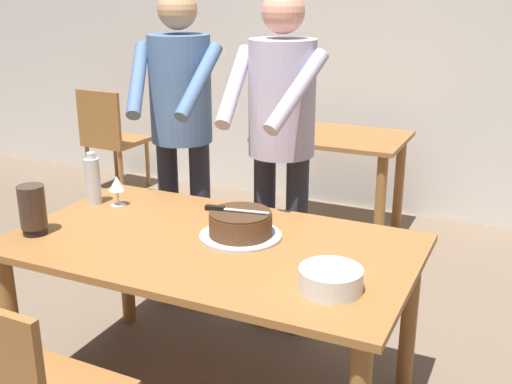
% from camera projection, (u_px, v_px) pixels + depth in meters
% --- Properties ---
extents(back_wall, '(10.00, 0.12, 2.70)m').
position_uv_depth(back_wall, '(387.00, 38.00, 4.72)').
color(back_wall, silver).
rests_on(back_wall, ground_plane).
extents(main_dining_table, '(1.63, 0.94, 0.75)m').
position_uv_depth(main_dining_table, '(212.00, 265.00, 2.56)').
color(main_dining_table, '#9E6633').
rests_on(main_dining_table, ground_plane).
extents(cake_on_platter, '(0.34, 0.34, 0.11)m').
position_uv_depth(cake_on_platter, '(241.00, 225.00, 2.56)').
color(cake_on_platter, silver).
rests_on(cake_on_platter, main_dining_table).
extents(cake_knife, '(0.27, 0.07, 0.02)m').
position_uv_depth(cake_knife, '(224.00, 209.00, 2.56)').
color(cake_knife, silver).
rests_on(cake_knife, cake_on_platter).
extents(plate_stack, '(0.22, 0.22, 0.08)m').
position_uv_depth(plate_stack, '(331.00, 279.00, 2.12)').
color(plate_stack, white).
rests_on(plate_stack, main_dining_table).
extents(wine_glass_near, '(0.08, 0.08, 0.14)m').
position_uv_depth(wine_glass_near, '(117.00, 185.00, 2.91)').
color(wine_glass_near, silver).
rests_on(wine_glass_near, main_dining_table).
extents(water_bottle, '(0.07, 0.07, 0.25)m').
position_uv_depth(water_bottle, '(93.00, 180.00, 2.93)').
color(water_bottle, silver).
rests_on(water_bottle, main_dining_table).
extents(hurricane_lamp, '(0.11, 0.11, 0.21)m').
position_uv_depth(hurricane_lamp, '(33.00, 210.00, 2.58)').
color(hurricane_lamp, black).
rests_on(hurricane_lamp, main_dining_table).
extents(person_cutting_cake, '(0.47, 0.56, 1.72)m').
position_uv_depth(person_cutting_cake, '(281.00, 129.00, 3.01)').
color(person_cutting_cake, '#2D2D38').
rests_on(person_cutting_cake, ground_plane).
extents(person_standing_beside, '(0.47, 0.58, 1.72)m').
position_uv_depth(person_standing_beside, '(181.00, 118.00, 3.26)').
color(person_standing_beside, '#2D2D38').
rests_on(person_standing_beside, ground_plane).
extents(background_table, '(1.00, 0.70, 0.74)m').
position_uv_depth(background_table, '(333.00, 157.00, 4.43)').
color(background_table, '#9E6633').
rests_on(background_table, ground_plane).
extents(background_chair_0, '(0.46, 0.46, 0.90)m').
position_uv_depth(background_chair_0, '(110.00, 136.00, 5.40)').
color(background_chair_0, '#9E6633').
rests_on(background_chair_0, ground_plane).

